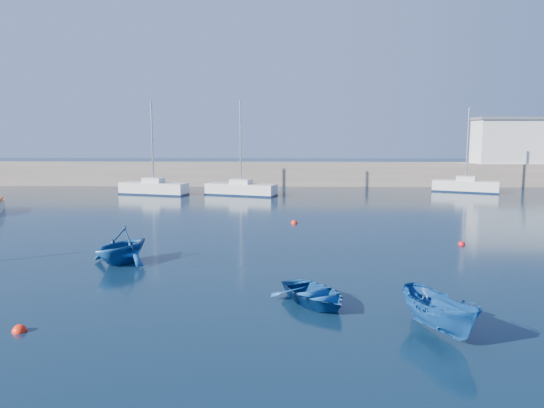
{
  "coord_description": "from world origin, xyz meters",
  "views": [
    {
      "loc": [
        2.74,
        -16.53,
        6.23
      ],
      "look_at": [
        1.94,
        17.38,
        1.6
      ],
      "focal_mm": 35.0,
      "sensor_mm": 36.0,
      "label": 1
    }
  ],
  "objects_px": {
    "sailboat_6": "(241,189)",
    "sailboat_7": "(466,186)",
    "harbor_office": "(519,142)",
    "dinghy_left": "(122,245)",
    "sailboat_5": "(154,188)",
    "dinghy_right": "(440,313)",
    "dinghy_center": "(314,295)"
  },
  "relations": [
    {
      "from": "sailboat_6",
      "to": "sailboat_7",
      "type": "bearing_deg",
      "value": -63.35
    },
    {
      "from": "harbor_office",
      "to": "dinghy_left",
      "type": "xyz_separation_m",
      "value": [
        -35.0,
        -38.03,
        -4.22
      ]
    },
    {
      "from": "dinghy_left",
      "to": "sailboat_5",
      "type": "bearing_deg",
      "value": 125.99
    },
    {
      "from": "harbor_office",
      "to": "sailboat_7",
      "type": "height_order",
      "value": "sailboat_7"
    },
    {
      "from": "harbor_office",
      "to": "dinghy_right",
      "type": "relative_size",
      "value": 2.92
    },
    {
      "from": "sailboat_7",
      "to": "dinghy_left",
      "type": "bearing_deg",
      "value": 162.67
    },
    {
      "from": "sailboat_5",
      "to": "dinghy_right",
      "type": "xyz_separation_m",
      "value": [
        17.92,
        -36.59,
        -0.01
      ]
    },
    {
      "from": "dinghy_center",
      "to": "dinghy_left",
      "type": "height_order",
      "value": "dinghy_left"
    },
    {
      "from": "sailboat_6",
      "to": "dinghy_right",
      "type": "distance_m",
      "value": 37.32
    },
    {
      "from": "harbor_office",
      "to": "sailboat_6",
      "type": "bearing_deg",
      "value": -161.65
    },
    {
      "from": "sailboat_5",
      "to": "dinghy_left",
      "type": "bearing_deg",
      "value": -153.27
    },
    {
      "from": "sailboat_7",
      "to": "dinghy_right",
      "type": "distance_m",
      "value": 41.96
    },
    {
      "from": "sailboat_7",
      "to": "sailboat_6",
      "type": "bearing_deg",
      "value": 121.63
    },
    {
      "from": "dinghy_left",
      "to": "dinghy_right",
      "type": "xyz_separation_m",
      "value": [
        12.56,
        -8.63,
        -0.22
      ]
    },
    {
      "from": "sailboat_5",
      "to": "dinghy_center",
      "type": "bearing_deg",
      "value": -141.31
    },
    {
      "from": "sailboat_6",
      "to": "sailboat_7",
      "type": "relative_size",
      "value": 1.06
    },
    {
      "from": "sailboat_7",
      "to": "dinghy_left",
      "type": "relative_size",
      "value": 2.59
    },
    {
      "from": "dinghy_left",
      "to": "dinghy_right",
      "type": "distance_m",
      "value": 15.24
    },
    {
      "from": "dinghy_center",
      "to": "dinghy_left",
      "type": "bearing_deg",
      "value": 118.62
    },
    {
      "from": "dinghy_right",
      "to": "sailboat_6",
      "type": "bearing_deg",
      "value": 83.95
    },
    {
      "from": "sailboat_6",
      "to": "dinghy_left",
      "type": "distance_m",
      "value": 27.77
    },
    {
      "from": "sailboat_7",
      "to": "dinghy_left",
      "type": "distance_m",
      "value": 40.79
    },
    {
      "from": "dinghy_right",
      "to": "dinghy_center",
      "type": "bearing_deg",
      "value": 122.71
    },
    {
      "from": "sailboat_7",
      "to": "dinghy_center",
      "type": "height_order",
      "value": "sailboat_7"
    },
    {
      "from": "harbor_office",
      "to": "dinghy_right",
      "type": "distance_m",
      "value": 51.96
    },
    {
      "from": "sailboat_6",
      "to": "dinghy_right",
      "type": "relative_size",
      "value": 2.69
    },
    {
      "from": "harbor_office",
      "to": "dinghy_left",
      "type": "height_order",
      "value": "harbor_office"
    },
    {
      "from": "sailboat_5",
      "to": "dinghy_left",
      "type": "height_order",
      "value": "sailboat_5"
    },
    {
      "from": "dinghy_center",
      "to": "dinghy_right",
      "type": "distance_m",
      "value": 4.66
    },
    {
      "from": "harbor_office",
      "to": "sailboat_5",
      "type": "xyz_separation_m",
      "value": [
        -40.36,
        -10.07,
        -4.43
      ]
    },
    {
      "from": "sailboat_5",
      "to": "sailboat_7",
      "type": "relative_size",
      "value": 1.05
    },
    {
      "from": "sailboat_5",
      "to": "dinghy_right",
      "type": "height_order",
      "value": "sailboat_5"
    }
  ]
}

